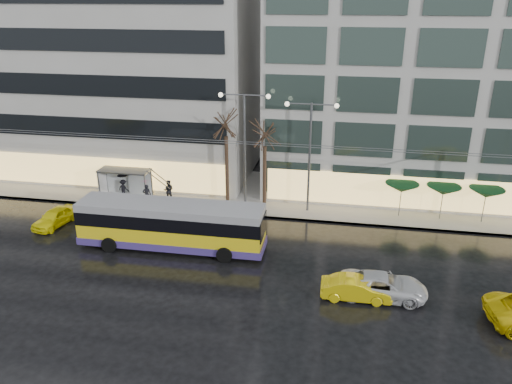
% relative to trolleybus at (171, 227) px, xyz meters
% --- Properties ---
extents(ground, '(140.00, 140.00, 0.00)m').
position_rel_trolleybus_xyz_m(ground, '(1.48, -3.20, -1.57)').
color(ground, black).
rests_on(ground, ground).
extents(sidewalk, '(80.00, 10.00, 0.15)m').
position_rel_trolleybus_xyz_m(sidewalk, '(3.48, 10.80, -1.49)').
color(sidewalk, gray).
rests_on(sidewalk, ground).
extents(kerb, '(80.00, 0.10, 0.15)m').
position_rel_trolleybus_xyz_m(kerb, '(3.48, 5.85, -1.49)').
color(kerb, slate).
rests_on(kerb, ground).
extents(building_left, '(34.00, 14.00, 22.00)m').
position_rel_trolleybus_xyz_m(building_left, '(-14.52, 15.80, 9.58)').
color(building_left, '#A2A19B').
rests_on(building_left, sidewalk).
extents(building_right, '(32.00, 14.00, 25.00)m').
position_rel_trolleybus_xyz_m(building_right, '(20.48, 15.80, 11.08)').
color(building_right, '#A2A19B').
rests_on(building_right, sidewalk).
extents(trolleybus, '(12.53, 4.91, 5.80)m').
position_rel_trolleybus_xyz_m(trolleybus, '(0.00, 0.00, 0.00)').
color(trolleybus, yellow).
rests_on(trolleybus, ground).
extents(catenary, '(42.24, 5.12, 7.00)m').
position_rel_trolleybus_xyz_m(catenary, '(2.48, 4.73, 2.68)').
color(catenary, '#595B60').
rests_on(catenary, ground).
extents(bus_shelter, '(4.20, 1.60, 2.51)m').
position_rel_trolleybus_xyz_m(bus_shelter, '(-6.90, 7.48, 0.39)').
color(bus_shelter, '#595B60').
rests_on(bus_shelter, sidewalk).
extents(street_lamp_near, '(3.96, 0.36, 9.03)m').
position_rel_trolleybus_xyz_m(street_lamp_near, '(3.48, 7.60, 4.42)').
color(street_lamp_near, '#595B60').
rests_on(street_lamp_near, sidewalk).
extents(street_lamp_far, '(3.96, 0.36, 8.53)m').
position_rel_trolleybus_xyz_m(street_lamp_far, '(8.48, 7.60, 4.14)').
color(street_lamp_far, '#595B60').
rests_on(street_lamp_far, sidewalk).
extents(tree_a, '(3.20, 3.20, 8.40)m').
position_rel_trolleybus_xyz_m(tree_a, '(1.98, 7.80, 5.52)').
color(tree_a, black).
rests_on(tree_a, sidewalk).
extents(tree_b, '(3.20, 3.20, 7.70)m').
position_rel_trolleybus_xyz_m(tree_b, '(4.98, 8.00, 4.83)').
color(tree_b, black).
rests_on(tree_b, sidewalk).
extents(parasol_a, '(2.50, 2.50, 2.65)m').
position_rel_trolleybus_xyz_m(parasol_a, '(15.48, 7.80, 0.88)').
color(parasol_a, '#595B60').
rests_on(parasol_a, sidewalk).
extents(parasol_b, '(2.50, 2.50, 2.65)m').
position_rel_trolleybus_xyz_m(parasol_b, '(18.48, 7.80, 0.88)').
color(parasol_b, '#595B60').
rests_on(parasol_b, sidewalk).
extents(parasol_c, '(2.50, 2.50, 2.65)m').
position_rel_trolleybus_xyz_m(parasol_c, '(21.48, 7.80, 0.88)').
color(parasol_c, '#595B60').
rests_on(parasol_c, sidewalk).
extents(taxi_a, '(2.26, 4.07, 1.31)m').
position_rel_trolleybus_xyz_m(taxi_a, '(-9.68, 1.78, -0.91)').
color(taxi_a, '#FFF30D').
rests_on(taxi_a, ground).
extents(taxi_b, '(3.98, 1.50, 1.30)m').
position_rel_trolleybus_xyz_m(taxi_b, '(12.19, -3.93, -0.92)').
color(taxi_b, '#DBBF0B').
rests_on(taxi_b, ground).
extents(sedan_silver, '(4.95, 2.33, 1.37)m').
position_rel_trolleybus_xyz_m(sedan_silver, '(13.70, -3.43, -0.89)').
color(sedan_silver, silver).
rests_on(sedan_silver, ground).
extents(pedestrian_a, '(1.25, 1.26, 2.19)m').
position_rel_trolleybus_xyz_m(pedestrian_a, '(-4.25, 6.20, 0.01)').
color(pedestrian_a, black).
rests_on(pedestrian_a, sidewalk).
extents(pedestrian_b, '(0.95, 0.80, 1.76)m').
position_rel_trolleybus_xyz_m(pedestrian_b, '(-2.91, 7.50, -0.54)').
color(pedestrian_b, black).
rests_on(pedestrian_b, sidewalk).
extents(pedestrian_c, '(1.09, 0.98, 2.11)m').
position_rel_trolleybus_xyz_m(pedestrian_c, '(-6.87, 7.56, -0.30)').
color(pedestrian_c, black).
rests_on(pedestrian_c, sidewalk).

